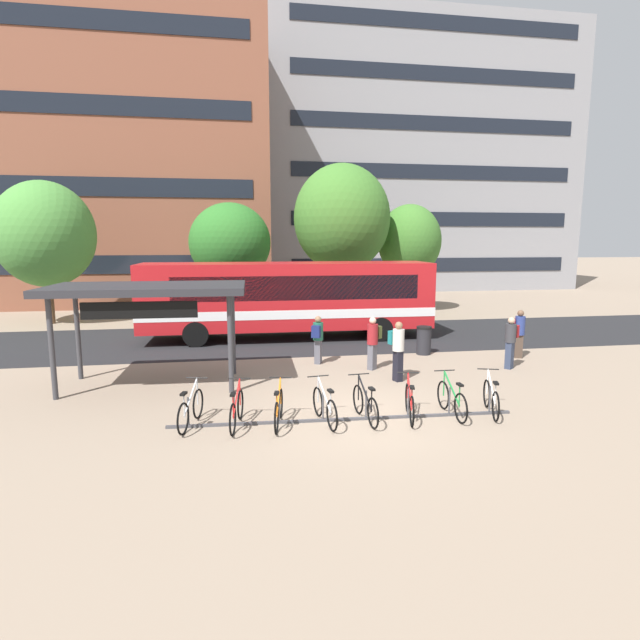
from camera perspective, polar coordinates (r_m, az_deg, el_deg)
ground at (r=12.19m, az=4.55°, el=-10.88°), size 200.00×200.00×0.00m
bus_lane_asphalt at (r=21.67m, az=-1.84°, el=-2.02°), size 80.00×7.20×0.01m
city_bus at (r=21.32m, az=-3.82°, el=2.60°), size 12.07×2.77×3.20m
bike_rack at (r=11.95m, az=2.78°, el=-10.82°), size 8.05×0.40×0.70m
parked_bicycle_silver_0 at (r=11.86m, az=-14.33°, el=-9.74°), size 0.60×1.68×0.99m
parked_bicycle_red_1 at (r=11.61m, az=-9.35°, el=-9.99°), size 0.52×1.71×0.99m
parked_bicycle_orange_2 at (r=11.58m, az=-4.67°, el=-9.95°), size 0.52×1.70×0.99m
parked_bicycle_silver_3 at (r=11.68m, az=0.53°, el=-9.75°), size 0.52×1.71×0.99m
parked_bicycle_black_4 at (r=11.88m, az=5.11°, el=-9.46°), size 0.52×1.72×0.99m
parked_bicycle_red_5 at (r=12.13m, az=10.04°, el=-9.16°), size 0.59×1.69×0.99m
parked_bicycle_green_6 at (r=12.55m, az=14.59°, el=-8.71°), size 0.52×1.72×0.99m
parked_bicycle_white_7 at (r=12.94m, az=18.68°, el=-8.35°), size 0.66×1.67×0.99m
transit_shelter at (r=14.96m, az=-18.80°, el=2.96°), size 5.44×2.99×2.89m
commuter_navy_pack_0 at (r=16.98m, az=-0.25°, el=-1.88°), size 0.50×0.60×1.63m
commuter_maroon_pack_1 at (r=19.18m, az=21.43°, el=-1.11°), size 0.60×0.50×1.71m
commuter_olive_pack_2 at (r=16.33m, az=5.98°, el=-2.20°), size 0.59×0.58×1.71m
commuter_red_pack_3 at (r=17.48m, az=20.67°, el=-2.01°), size 0.60×0.56×1.70m
commuter_teal_pack_4 at (r=15.09m, az=8.72°, el=-2.99°), size 0.45×0.59×1.78m
trash_bin at (r=18.88m, az=11.60°, el=-2.25°), size 0.55×0.55×1.03m
street_tree_0 at (r=29.93m, az=10.02°, el=8.72°), size 3.62×3.62×6.17m
street_tree_1 at (r=27.01m, az=-10.08°, el=8.56°), size 4.21×4.21×6.05m
street_tree_2 at (r=27.68m, az=2.48°, el=11.35°), size 5.15×5.15×8.15m
street_tree_3 at (r=28.44m, az=-28.54°, el=8.46°), size 4.69×4.69×6.99m
building_left_wing at (r=39.40m, az=-19.76°, el=15.54°), size 17.64×13.56×17.97m
building_right_wing at (r=47.27m, az=10.41°, el=17.00°), size 25.84×10.58×21.69m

